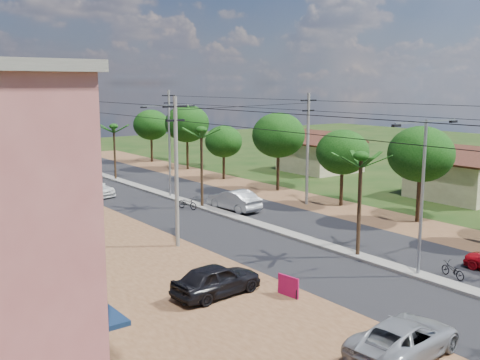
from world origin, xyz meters
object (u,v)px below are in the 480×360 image
(car_silver_mid, at_px, (234,200))
(moto_rider_east, at_px, (453,271))
(car_white_far, at_px, (92,188))
(car_parked_dark, at_px, (217,280))
(roadside_sign, at_px, (288,287))
(car_parked_silver, at_px, (405,339))

(car_silver_mid, relative_size, moto_rider_east, 3.14)
(car_white_far, xyz_separation_m, car_parked_dark, (-4.66, -25.80, 0.05))
(car_silver_mid, distance_m, roadside_sign, 18.05)
(car_silver_mid, distance_m, car_white_far, 13.67)
(car_silver_mid, distance_m, car_parked_silver, 24.46)
(car_parked_dark, height_order, moto_rider_east, car_parked_dark)
(car_parked_silver, relative_size, car_parked_dark, 1.12)
(car_parked_dark, xyz_separation_m, moto_rider_east, (10.86, -5.22, -0.35))
(moto_rider_east, xyz_separation_m, roadside_sign, (-8.29, 3.13, 0.10))
(car_white_far, xyz_separation_m, roadside_sign, (-2.09, -27.89, -0.21))
(car_silver_mid, bearing_deg, car_parked_dark, 47.30)
(roadside_sign, bearing_deg, car_silver_mid, 54.67)
(moto_rider_east, distance_m, roadside_sign, 8.86)
(car_parked_dark, distance_m, moto_rider_east, 12.06)
(car_parked_dark, bearing_deg, moto_rider_east, -119.65)
(car_silver_mid, relative_size, roadside_sign, 3.99)
(car_white_far, bearing_deg, moto_rider_east, -91.41)
(car_white_far, relative_size, roadside_sign, 4.02)
(car_parked_silver, distance_m, moto_rider_east, 9.58)
(car_parked_silver, height_order, car_parked_dark, car_parked_dark)
(car_white_far, distance_m, roadside_sign, 27.97)
(car_white_far, distance_m, car_parked_silver, 34.82)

